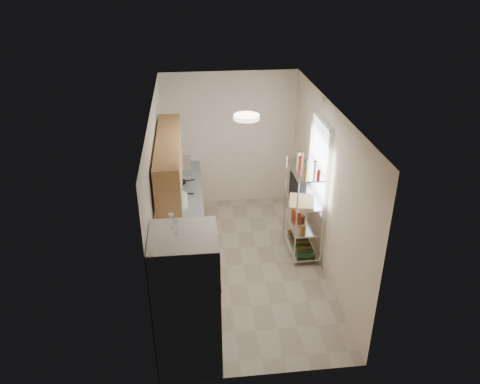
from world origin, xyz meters
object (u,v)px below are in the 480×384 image
object	(u,v)px
rice_cooker	(179,201)
frying_pan_large	(176,194)
refrigerator	(187,301)
espresso_machine	(298,180)
cutting_board	(302,201)

from	to	relation	value
rice_cooker	frying_pan_large	distance (m)	0.42
refrigerator	frying_pan_large	bearing A→B (deg)	93.22
refrigerator	rice_cooker	distance (m)	2.26
refrigerator	frying_pan_large	size ratio (longest dim) A/B	7.00
frying_pan_large	espresso_machine	size ratio (longest dim) A/B	0.87
espresso_machine	cutting_board	bearing A→B (deg)	-114.80
espresso_machine	frying_pan_large	bearing A→B (deg)	155.03
rice_cooker	espresso_machine	bearing A→B (deg)	6.39
rice_cooker	cutting_board	world-z (taller)	rice_cooker
rice_cooker	frying_pan_large	size ratio (longest dim) A/B	1.06
cutting_board	rice_cooker	bearing A→B (deg)	171.91
refrigerator	espresso_machine	distance (m)	3.10
cutting_board	espresso_machine	size ratio (longest dim) A/B	1.65
rice_cooker	cutting_board	bearing A→B (deg)	-8.09
frying_pan_large	refrigerator	bearing A→B (deg)	-78.85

